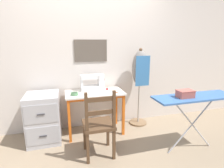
# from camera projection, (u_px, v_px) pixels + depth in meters

# --- Properties ---
(ground_plane) EXTENTS (14.00, 14.00, 0.00)m
(ground_plane) POSITION_uv_depth(u_px,v_px,m) (98.00, 139.00, 2.77)
(ground_plane) COLOR gray
(wall_back) EXTENTS (10.00, 0.07, 2.55)m
(wall_back) POSITION_uv_depth(u_px,v_px,m) (91.00, 55.00, 2.99)
(wall_back) COLOR silver
(wall_back) RESTS_ON ground_plane
(sewing_table) EXTENTS (0.93, 0.49, 0.71)m
(sewing_table) POSITION_uv_depth(u_px,v_px,m) (95.00, 98.00, 2.85)
(sewing_table) COLOR silver
(sewing_table) RESTS_ON ground_plane
(sewing_machine) EXTENTS (0.40, 0.19, 0.29)m
(sewing_machine) POSITION_uv_depth(u_px,v_px,m) (94.00, 83.00, 2.91)
(sewing_machine) COLOR white
(sewing_machine) RESTS_ON sewing_table
(fabric_bowl) EXTENTS (0.11, 0.11, 0.04)m
(fabric_bowl) POSITION_uv_depth(u_px,v_px,m) (74.00, 94.00, 2.66)
(fabric_bowl) COLOR #56895B
(fabric_bowl) RESTS_ON sewing_table
(scissors) EXTENTS (0.13, 0.09, 0.01)m
(scissors) POSITION_uv_depth(u_px,v_px,m) (118.00, 92.00, 2.82)
(scissors) COLOR silver
(scissors) RESTS_ON sewing_table
(thread_spool_near_machine) EXTENTS (0.04, 0.04, 0.04)m
(thread_spool_near_machine) POSITION_uv_depth(u_px,v_px,m) (107.00, 89.00, 2.93)
(thread_spool_near_machine) COLOR red
(thread_spool_near_machine) RESTS_ON sewing_table
(wooden_chair) EXTENTS (0.40, 0.38, 0.94)m
(wooden_chair) POSITION_uv_depth(u_px,v_px,m) (99.00, 125.00, 2.28)
(wooden_chair) COLOR #513823
(wooden_chair) RESTS_ON ground_plane
(filing_cabinet) EXTENTS (0.48, 0.53, 0.75)m
(filing_cabinet) POSITION_uv_depth(u_px,v_px,m) (44.00, 118.00, 2.67)
(filing_cabinet) COLOR #B7B7BC
(filing_cabinet) RESTS_ON ground_plane
(dress_form) EXTENTS (0.32, 0.32, 1.40)m
(dress_form) POSITION_uv_depth(u_px,v_px,m) (140.00, 73.00, 3.08)
(dress_form) COLOR #846647
(dress_form) RESTS_ON ground_plane
(ironing_board) EXTENTS (1.15, 0.34, 0.81)m
(ironing_board) POSITION_uv_depth(u_px,v_px,m) (195.00, 99.00, 2.33)
(ironing_board) COLOR #3D6BAD
(ironing_board) RESTS_ON ground_plane
(storage_box) EXTENTS (0.21, 0.14, 0.10)m
(storage_box) POSITION_uv_depth(u_px,v_px,m) (185.00, 94.00, 2.26)
(storage_box) COLOR #AD564C
(storage_box) RESTS_ON ironing_board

